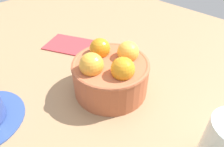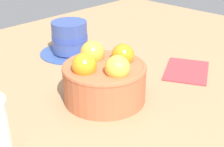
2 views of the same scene
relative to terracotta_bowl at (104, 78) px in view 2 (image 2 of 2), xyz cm
name	(u,v)px [view 2 (image 2 of 2)]	position (x,y,z in cm)	size (l,w,h in cm)	color
ground_plane	(105,107)	(-0.01, 0.03, -6.28)	(143.77, 109.16, 3.29)	#997551
terracotta_bowl	(104,78)	(0.00, 0.00, 0.00)	(15.71, 15.71, 10.59)	#AD5938
coffee_cup	(70,39)	(-10.74, -23.18, -0.83)	(15.56, 15.56, 8.40)	#314A8C
folded_napkin	(187,70)	(-22.00, 4.51, -4.34)	(12.94, 9.31, 0.60)	#B23338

